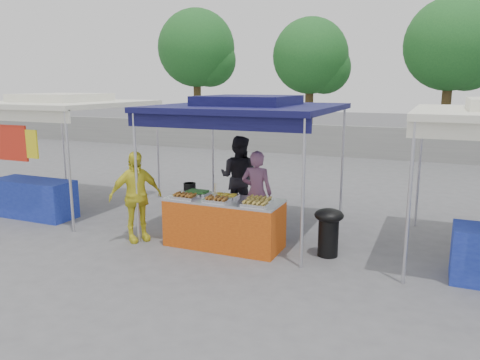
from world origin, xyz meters
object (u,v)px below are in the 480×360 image
at_px(vendor_woman, 257,193).
at_px(customer_person, 136,196).
at_px(helper_man, 239,177).
at_px(wok_burner, 329,228).
at_px(vendor_table, 224,223).
at_px(cooking_pot, 190,187).

relative_size(vendor_woman, customer_person, 0.97).
height_order(helper_man, customer_person, helper_man).
distance_m(vendor_woman, customer_person, 2.21).
height_order(wok_burner, helper_man, helper_man).
bearing_deg(vendor_woman, vendor_table, 67.82).
height_order(cooking_pot, vendor_woman, vendor_woman).
xyz_separation_m(wok_burner, vendor_woman, (-1.50, 0.62, 0.32)).
relative_size(vendor_table, helper_man, 1.15).
bearing_deg(customer_person, wok_burner, -43.41).
bearing_deg(vendor_woman, helper_man, -55.94).
bearing_deg(vendor_woman, cooking_pot, 18.35).
relative_size(cooking_pot, helper_man, 0.13).
height_order(vendor_woman, customer_person, customer_person).
bearing_deg(vendor_table, helper_man, 105.43).
bearing_deg(vendor_table, vendor_woman, 73.39).
bearing_deg(helper_man, vendor_table, 104.88).
bearing_deg(cooking_pot, wok_burner, -2.46).
distance_m(vendor_table, vendor_woman, 0.99).
xyz_separation_m(wok_burner, customer_person, (-3.35, -0.59, 0.34)).
relative_size(vendor_table, vendor_woman, 1.26).
relative_size(wok_burner, helper_man, 0.46).
xyz_separation_m(cooking_pot, wok_burner, (2.64, -0.11, -0.44)).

